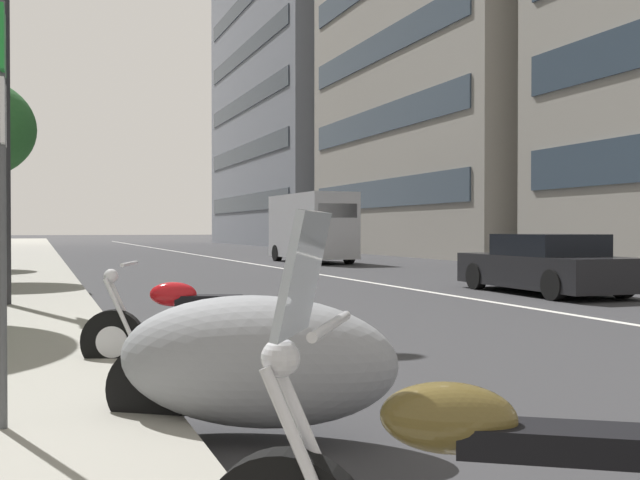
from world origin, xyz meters
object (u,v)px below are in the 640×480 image
Objects in this scene: delivery_van_ahead at (312,226)px; motorcycle_mid_row at (188,331)px; street_lamp_with_banners at (28,23)px; motorcycle_under_tarp at (252,362)px; parking_sign_by_curb at (2,162)px; car_approaching_light at (545,266)px.

motorcycle_mid_row is at bearing 154.83° from delivery_van_ahead.
motorcycle_under_tarp is at bearing -170.28° from street_lamp_with_banners.
parking_sign_by_curb is at bearing 21.93° from motorcycle_under_tarp.
car_approaching_light is 13.48m from parking_sign_by_curb.
car_approaching_light is 0.81× the size of delivery_van_ahead.
street_lamp_with_banners is at bearing -56.61° from motorcycle_mid_row.
parking_sign_by_curb is at bearing 129.95° from car_approaching_light.
car_approaching_light is at bearing -90.48° from street_lamp_with_banners.
parking_sign_by_curb is (-24.37, 11.06, 0.29)m from delivery_van_ahead.
delivery_van_ahead is (24.69, -9.52, 1.02)m from motorcycle_under_tarp.
delivery_van_ahead is 2.06× the size of parking_sign_by_curb.
street_lamp_with_banners reaches higher than delivery_van_ahead.
street_lamp_with_banners reaches higher than motorcycle_mid_row.
motorcycle_mid_row is 0.76× the size of parking_sign_by_curb.
motorcycle_under_tarp is 9.81m from street_lamp_with_banners.
street_lamp_with_banners reaches higher than parking_sign_by_curb.
street_lamp_with_banners is at bearing -46.54° from motorcycle_under_tarp.
street_lamp_with_banners is at bearing 91.50° from car_approaching_light.
delivery_van_ahead is at bearing -77.35° from motorcycle_under_tarp.
car_approaching_light is 11.37m from street_lamp_with_banners.
motorcycle_mid_row is 0.46× the size of car_approaching_light.
car_approaching_light is 0.57× the size of street_lamp_with_banners.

